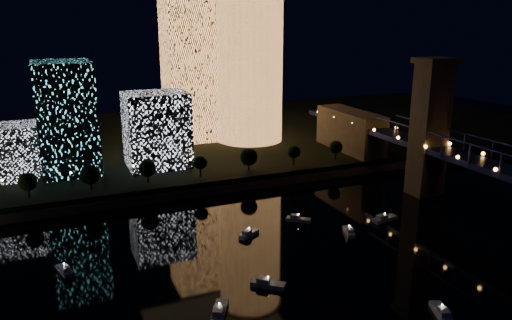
# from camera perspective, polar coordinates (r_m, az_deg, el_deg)

# --- Properties ---
(ground) EXTENTS (520.00, 520.00, 0.00)m
(ground) POSITION_cam_1_polar(r_m,az_deg,el_deg) (124.17, 10.80, -14.91)
(ground) COLOR black
(ground) RESTS_ON ground
(far_bank) EXTENTS (420.00, 160.00, 5.00)m
(far_bank) POSITION_cam_1_polar(r_m,az_deg,el_deg) (262.14, -8.84, 2.29)
(far_bank) COLOR black
(far_bank) RESTS_ON ground
(seawall) EXTENTS (420.00, 6.00, 3.00)m
(seawall) POSITION_cam_1_polar(r_m,az_deg,el_deg) (190.55, -2.91, -3.01)
(seawall) COLOR #6B5E4C
(seawall) RESTS_ON ground
(tower_cylindrical) EXTENTS (34.00, 34.00, 82.38)m
(tower_cylindrical) POSITION_cam_1_polar(r_m,az_deg,el_deg) (242.68, -0.78, 11.88)
(tower_cylindrical) COLOR #FFA051
(tower_cylindrical) RESTS_ON far_bank
(tower_rectangular) EXTENTS (22.21, 22.21, 70.67)m
(tower_rectangular) POSITION_cam_1_polar(r_m,az_deg,el_deg) (246.04, -7.74, 10.40)
(tower_rectangular) COLOR #FFA051
(tower_rectangular) RESTS_ON far_bank
(midrise_blocks) EXTENTS (117.43, 40.69, 42.75)m
(midrise_blocks) POSITION_cam_1_polar(r_m,az_deg,el_deg) (207.86, -21.66, 3.28)
(midrise_blocks) COLOR white
(midrise_blocks) RESTS_ON far_bank
(motorboats) EXTENTS (109.96, 67.10, 2.78)m
(motorboats) POSITION_cam_1_polar(r_m,az_deg,el_deg) (129.35, 3.79, -12.89)
(motorboats) COLOR silver
(motorboats) RESTS_ON ground
(esplanade_trees) EXTENTS (165.83, 6.99, 8.99)m
(esplanade_trees) POSITION_cam_1_polar(r_m,az_deg,el_deg) (185.82, -12.44, -0.96)
(esplanade_trees) COLOR black
(esplanade_trees) RESTS_ON far_bank
(street_lamps) EXTENTS (132.70, 0.70, 5.65)m
(street_lamps) POSITION_cam_1_polar(r_m,az_deg,el_deg) (191.35, -13.81, -1.02)
(street_lamps) COLOR black
(street_lamps) RESTS_ON far_bank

